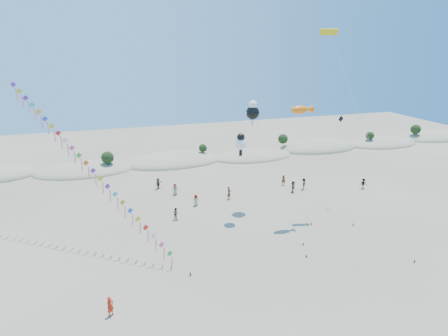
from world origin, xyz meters
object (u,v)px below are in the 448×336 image
at_px(kite_train, 87,165).
at_px(fish_kite, 302,110).
at_px(flyer_foreground, 110,306).
at_px(parafoil_kite, 331,37).

height_order(kite_train, fish_kite, kite_train).
distance_m(kite_train, flyer_foreground, 15.86).
height_order(kite_train, flyer_foreground, kite_train).
bearing_deg(fish_kite, flyer_foreground, -152.62).
relative_size(kite_train, flyer_foreground, 10.27).
bearing_deg(parafoil_kite, fish_kite, -151.34).
distance_m(kite_train, parafoil_kite, 32.38).
relative_size(kite_train, parafoil_kite, 0.79).
distance_m(fish_kite, flyer_foreground, 29.54).
xyz_separation_m(kite_train, flyer_foreground, (1.32, -13.40, -8.37)).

